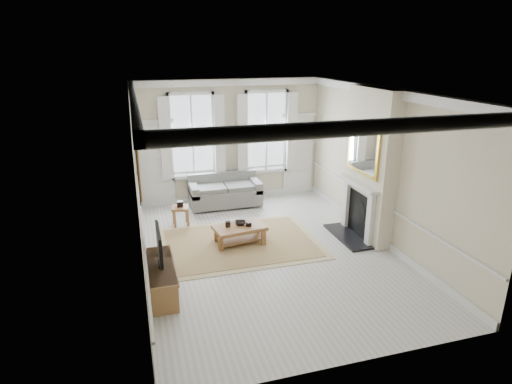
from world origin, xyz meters
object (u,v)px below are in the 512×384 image
object	(u,v)px
sofa	(225,193)
coffee_table	(240,229)
tv_stand	(161,278)
side_table	(180,211)

from	to	relation	value
sofa	coffee_table	xyz separation A→B (m)	(-0.21, -2.53, -0.02)
tv_stand	side_table	bearing A→B (deg)	76.74
side_table	coffee_table	size ratio (longest dim) A/B	0.40
coffee_table	sofa	bearing A→B (deg)	77.07
sofa	side_table	bearing A→B (deg)	-140.93
side_table	coffee_table	world-z (taller)	side_table
side_table	coffee_table	bearing A→B (deg)	-51.56
sofa	coffee_table	size ratio (longest dim) A/B	1.60
side_table	tv_stand	size ratio (longest dim) A/B	0.32
sofa	tv_stand	distance (m)	4.57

